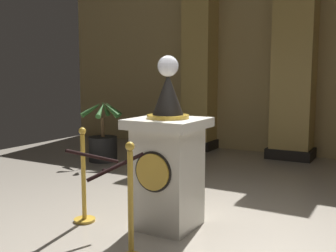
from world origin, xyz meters
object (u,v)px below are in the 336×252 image
object	(u,v)px
potted_palm_left	(103,142)
stanchion_far	(131,219)
pedestal_clock	(168,161)
stanchion_near	(84,189)

from	to	relation	value
potted_palm_left	stanchion_far	bearing A→B (deg)	-47.74
pedestal_clock	potted_palm_left	xyz separation A→B (m)	(-2.76, 2.31, -0.36)
stanchion_far	potted_palm_left	world-z (taller)	potted_palm_left
pedestal_clock	stanchion_near	world-z (taller)	pedestal_clock
pedestal_clock	stanchion_near	size ratio (longest dim) A/B	1.72
stanchion_near	stanchion_far	xyz separation A→B (m)	(1.01, -0.52, -0.00)
potted_palm_left	pedestal_clock	bearing A→B (deg)	-39.95
stanchion_near	pedestal_clock	bearing A→B (deg)	20.18
stanchion_near	stanchion_far	distance (m)	1.13
pedestal_clock	potted_palm_left	size ratio (longest dim) A/B	1.54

